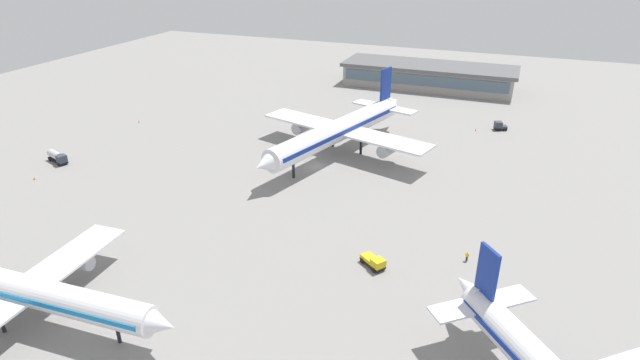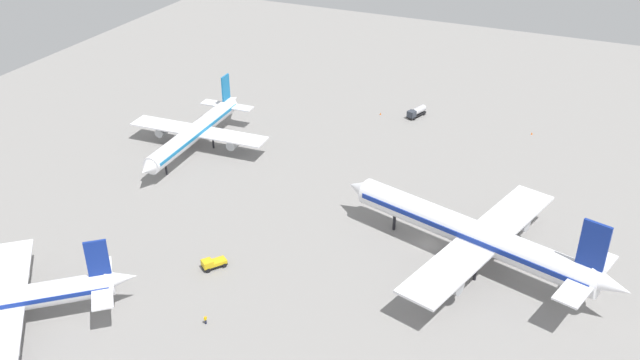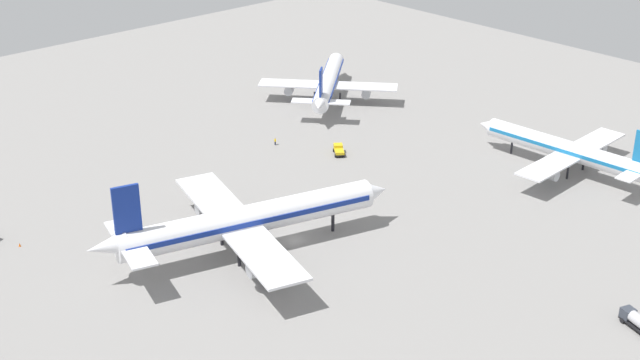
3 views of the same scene
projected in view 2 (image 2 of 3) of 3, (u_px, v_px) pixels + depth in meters
ground at (428, 244)px, 131.32m from camera, size 288.00×288.00×0.00m
airplane_at_gate at (195, 132)px, 163.71m from camera, size 43.60×34.96×13.27m
airplane_taxiing at (474, 234)px, 123.23m from camera, size 44.67×54.59×16.94m
fuel_truck at (417, 112)px, 182.50m from camera, size 6.58×3.85×2.50m
pushback_tractor at (213, 263)px, 124.34m from camera, size 4.67×4.14×1.90m
ground_crew_worker at (205, 320)px, 111.20m from camera, size 0.56×0.48×1.67m
safety_cone_mid_apron at (381, 114)px, 184.09m from camera, size 0.44×0.44×0.60m
safety_cone_far_side at (532, 133)px, 173.42m from camera, size 0.44×0.44×0.60m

